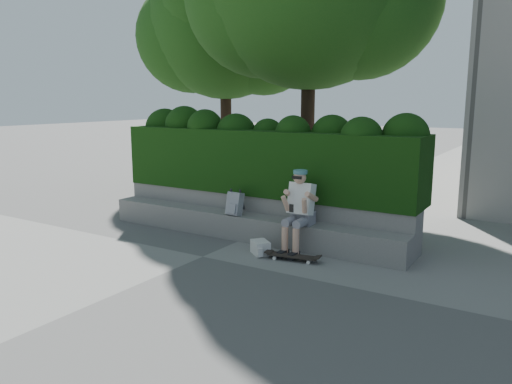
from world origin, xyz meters
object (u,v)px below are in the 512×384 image
Objects in this scene: person at (299,208)px; skateboard at (293,256)px; backpack_ground at (260,247)px; backpack_plaid at (235,204)px.

person is 1.68× the size of skateboard.
backpack_ground reaches higher than skateboard.
person is 0.92m from backpack_ground.
person is at bearing 96.14° from skateboard.
skateboard is 2.39× the size of backpack_ground.
backpack_plaid is at bearing 176.54° from person.
person reaches higher than backpack_ground.
backpack_ground is (-0.48, -0.45, -0.64)m from person.
backpack_ground is at bearing -136.85° from person.
backpack_plaid is (-1.35, 0.08, -0.10)m from person.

